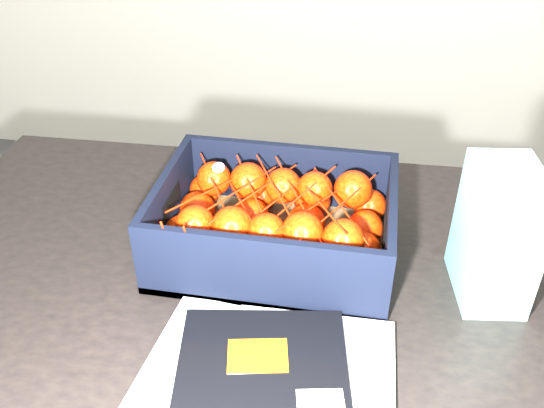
% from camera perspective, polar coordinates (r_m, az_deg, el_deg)
% --- Properties ---
extents(table, '(1.23, 0.84, 0.75)m').
position_cam_1_polar(table, '(0.96, 0.63, -12.72)').
color(table, black).
rests_on(table, ground).
extents(magazine_stack, '(0.33, 0.32, 0.02)m').
position_cam_1_polar(magazine_stack, '(0.75, -0.94, -17.52)').
color(magazine_stack, silver).
rests_on(magazine_stack, table).
extents(produce_crate, '(0.35, 0.27, 0.12)m').
position_cam_1_polar(produce_crate, '(0.94, 0.33, -2.55)').
color(produce_crate, brown).
rests_on(produce_crate, table).
extents(clementine_heap, '(0.33, 0.24, 0.11)m').
position_cam_1_polar(clementine_heap, '(0.92, 0.46, -1.63)').
color(clementine_heap, red).
rests_on(clementine_heap, produce_crate).
extents(mesh_net, '(0.29, 0.24, 0.09)m').
position_cam_1_polar(mesh_net, '(0.89, -0.30, 0.39)').
color(mesh_net, red).
rests_on(mesh_net, clementine_heap).
extents(retail_carton, '(0.11, 0.14, 0.20)m').
position_cam_1_polar(retail_carton, '(0.89, 20.42, -2.71)').
color(retail_carton, white).
rests_on(retail_carton, table).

